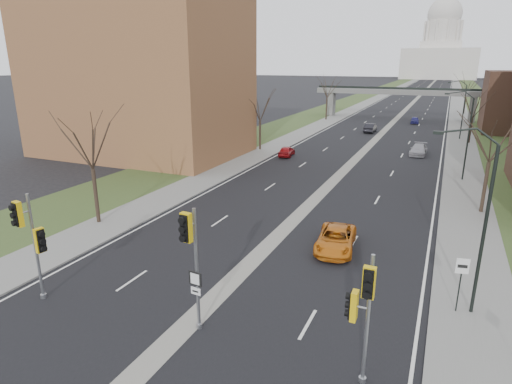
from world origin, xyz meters
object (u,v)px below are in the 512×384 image
Objects in this scene: signal_pole_right at (363,303)px; car_right_near at (336,239)px; signal_pole_median at (191,250)px; car_left_near at (287,151)px; speed_limit_sign at (461,275)px; car_left_far at (370,128)px; signal_pole_left at (31,234)px; car_right_mid at (418,150)px; car_right_far at (415,120)px.

car_right_near is (-3.61, 11.42, -2.72)m from signal_pole_right.
signal_pole_median reaches higher than car_left_near.
signal_pole_right is at bearing 2.71° from signal_pole_median.
car_left_far is at bearing 90.99° from speed_limit_sign.
signal_pole_median reaches higher than speed_limit_sign.
signal_pole_left is 1.18× the size of car_right_mid.
car_right_mid is (15.17, 7.60, 0.03)m from car_left_near.
car_left_near is 24.70m from car_left_far.
car_right_far is at bearing -112.51° from car_left_far.
car_right_near reaches higher than car_right_mid.
signal_pole_right is at bearing -129.87° from speed_limit_sign.
car_left_near is (-0.58, 37.22, -2.96)m from signal_pole_left.
speed_limit_sign is at bearing 116.38° from car_left_near.
signal_pole_median reaches higher than car_right_near.
signal_pole_right reaches higher than car_left_far.
signal_pole_left is at bearing -141.67° from car_right_near.
signal_pole_left is at bearing -177.84° from signal_pole_right.
signal_pole_right is 40.09m from car_left_near.
car_right_near is at bearing 132.75° from speed_limit_sign.
car_left_far is (-2.57, 60.15, -3.22)m from signal_pole_median.
car_left_far is (5.78, 61.09, -2.88)m from signal_pole_left.
car_left_near is at bearing 75.38° from car_left_far.
car_right_mid is (14.59, 44.82, -2.94)m from signal_pole_left.
car_right_far is at bearing 92.64° from signal_pole_median.
car_right_near is (3.57, 11.10, -3.28)m from signal_pole_median.
car_right_far is at bearing 92.31° from signal_pole_left.
signal_pole_median is 1.21× the size of car_right_mid.
car_right_mid is (2.67, 32.78, -0.01)m from car_right_near.
car_right_far is (12.39, 38.22, -0.01)m from car_left_near.
speed_limit_sign is 0.71× the size of car_left_near.
speed_limit_sign is (3.39, 6.61, -1.41)m from signal_pole_right.
signal_pole_right is at bearing 99.45° from car_left_far.
signal_pole_right is 12.28m from car_right_near.
car_right_near is (6.14, -49.06, -0.05)m from car_left_far.
car_right_far is (3.46, 74.51, -3.32)m from signal_pole_median.
signal_pole_median is 2.08× the size of speed_limit_sign.
car_right_far is (-2.78, 30.63, -0.04)m from car_right_mid.
signal_pole_median is at bearing -162.01° from speed_limit_sign.
car_right_far is (-7.11, 68.23, -1.36)m from speed_limit_sign.
signal_pole_right is at bearing 13.47° from signal_pole_left.
speed_limit_sign is at bearing 62.74° from signal_pole_right.
signal_pole_left is 76.42m from car_right_far.
signal_pole_median reaches higher than signal_pole_left.
signal_pole_right reaches higher than speed_limit_sign.
car_right_far is at bearing 83.23° from speed_limit_sign.
car_right_near is at bearing 107.44° from signal_pole_right.
car_right_near is (-7.00, 4.82, -1.31)m from speed_limit_sign.
signal_pole_right is 7.56m from speed_limit_sign.
signal_pole_left is at bearing 84.26° from car_left_near.
signal_pole_median reaches higher than car_right_mid.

